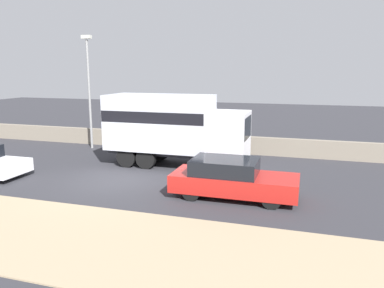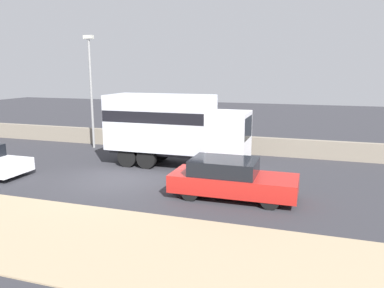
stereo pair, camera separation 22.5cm
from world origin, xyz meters
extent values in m
plane|color=#2D2D33|center=(0.00, 0.00, 0.00)|extent=(80.00, 80.00, 0.00)
cube|color=#9E896B|center=(0.00, -5.39, 0.02)|extent=(60.00, 4.48, 0.04)
cube|color=gray|center=(0.00, 6.84, 0.49)|extent=(60.00, 0.35, 0.99)
cylinder|color=gray|center=(-4.70, 5.68, 3.18)|extent=(0.14, 0.14, 6.36)
cube|color=beige|center=(-4.70, 5.68, 6.51)|extent=(0.56, 0.28, 0.20)
cube|color=silver|center=(4.24, 3.10, 1.59)|extent=(1.76, 2.19, 2.33)
cube|color=black|center=(5.10, 3.10, 2.06)|extent=(0.06, 1.86, 1.03)
cube|color=#2D2D33|center=(0.81, 3.10, 0.70)|extent=(5.10, 1.30, 0.25)
cube|color=silver|center=(0.81, 3.10, 2.14)|extent=(5.10, 2.37, 2.65)
cube|color=black|center=(0.81, 3.10, 2.49)|extent=(5.07, 2.39, 0.53)
cylinder|color=black|center=(4.24, 4.03, 0.48)|extent=(0.95, 0.28, 0.95)
cylinder|color=black|center=(4.24, 2.17, 0.48)|extent=(0.95, 0.28, 0.95)
cylinder|color=black|center=(-0.59, 4.03, 0.48)|extent=(0.95, 0.28, 0.95)
cylinder|color=black|center=(-0.59, 2.17, 0.48)|extent=(0.95, 0.28, 0.95)
cylinder|color=black|center=(0.43, 4.03, 0.48)|extent=(0.95, 0.28, 0.95)
cylinder|color=black|center=(0.43, 2.17, 0.48)|extent=(0.95, 0.28, 0.95)
cube|color=#B21E19|center=(5.25, -0.68, 0.56)|extent=(4.59, 1.84, 0.64)
cube|color=black|center=(4.89, -0.68, 1.16)|extent=(2.39, 1.69, 0.56)
cylinder|color=black|center=(6.68, 0.12, 0.33)|extent=(0.65, 0.20, 0.65)
cylinder|color=black|center=(6.68, -1.47, 0.33)|extent=(0.65, 0.20, 0.65)
cylinder|color=black|center=(3.83, 0.12, 0.33)|extent=(0.65, 0.20, 0.65)
cylinder|color=black|center=(3.83, -1.47, 0.33)|extent=(0.65, 0.20, 0.65)
cylinder|color=black|center=(-4.86, -0.40, 0.28)|extent=(0.57, 0.20, 0.57)
camera|label=1|loc=(7.66, -13.77, 4.63)|focal=35.00mm
camera|label=2|loc=(7.87, -13.70, 4.63)|focal=35.00mm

